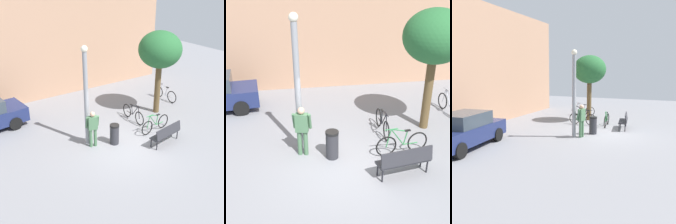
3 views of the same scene
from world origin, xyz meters
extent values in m
plane|color=gray|center=(0.00, 0.00, 0.00)|extent=(36.00, 36.00, 0.00)
cube|color=tan|center=(0.00, 8.19, 3.67)|extent=(15.28, 2.00, 7.35)
cylinder|color=gray|center=(-1.28, 1.30, 2.07)|extent=(0.19, 0.19, 4.13)
sphere|color=#F2EACC|center=(-1.28, 1.30, 4.25)|extent=(0.28, 0.28, 0.28)
cylinder|color=#47704C|center=(-1.33, 0.93, 0.42)|extent=(0.14, 0.14, 0.85)
cylinder|color=#47704C|center=(-1.13, 0.88, 0.42)|extent=(0.14, 0.14, 0.85)
cube|color=#47704C|center=(-1.23, 0.90, 1.15)|extent=(0.44, 0.31, 0.60)
sphere|color=tan|center=(-1.23, 0.90, 1.56)|extent=(0.22, 0.22, 0.22)
cylinder|color=#47704C|center=(-1.46, 1.01, 1.18)|extent=(0.14, 0.24, 0.55)
cylinder|color=#47704C|center=(-0.98, 0.89, 1.18)|extent=(0.14, 0.24, 0.55)
cube|color=#2D2D33|center=(1.55, -0.64, 0.45)|extent=(1.65, 0.67, 0.06)
cube|color=#2D2D33|center=(1.58, -0.83, 0.70)|extent=(1.60, 0.36, 0.44)
cylinder|color=black|center=(0.82, -0.59, 0.21)|extent=(0.05, 0.05, 0.42)
cylinder|color=black|center=(2.24, -0.38, 0.21)|extent=(0.05, 0.05, 0.42)
cylinder|color=black|center=(0.87, -0.91, 0.21)|extent=(0.05, 0.05, 0.42)
cylinder|color=black|center=(2.29, -0.70, 0.21)|extent=(0.05, 0.05, 0.42)
cylinder|color=brown|center=(3.44, 2.04, 1.34)|extent=(0.31, 0.31, 2.67)
ellipsoid|color=#276332|center=(3.44, 2.04, 3.44)|extent=(2.20, 2.20, 1.87)
torus|color=black|center=(1.38, 0.36, 0.36)|extent=(0.71, 0.12, 0.71)
torus|color=black|center=(2.48, 0.46, 0.36)|extent=(0.71, 0.12, 0.71)
cylinder|color=#338447|center=(1.74, 0.39, 0.64)|extent=(0.50, 0.08, 0.64)
cylinder|color=#338447|center=(1.79, 0.40, 0.88)|extent=(0.58, 0.09, 0.18)
cylinder|color=#338447|center=(2.03, 0.42, 0.57)|extent=(0.14, 0.05, 0.48)
cylinder|color=#338447|center=(2.23, 0.44, 0.33)|extent=(0.50, 0.08, 0.04)
cylinder|color=#338447|center=(1.45, 0.36, 0.64)|extent=(0.17, 0.05, 0.63)
cube|color=black|center=(2.08, 0.43, 0.83)|extent=(0.21, 0.10, 0.04)
cylinder|color=#338447|center=(1.51, 0.37, 0.95)|extent=(0.44, 0.07, 0.03)
torus|color=black|center=(1.71, 1.35, 0.36)|extent=(0.08, 0.71, 0.71)
torus|color=black|center=(1.76, 2.44, 0.36)|extent=(0.08, 0.71, 0.71)
cylinder|color=black|center=(1.73, 1.71, 0.64)|extent=(0.06, 0.50, 0.64)
cylinder|color=black|center=(1.73, 1.76, 0.88)|extent=(0.06, 0.58, 0.18)
cylinder|color=black|center=(1.74, 1.99, 0.57)|extent=(0.04, 0.14, 0.48)
cylinder|color=black|center=(1.75, 2.19, 0.33)|extent=(0.06, 0.50, 0.04)
cylinder|color=black|center=(1.71, 1.41, 0.64)|extent=(0.04, 0.17, 0.63)
cube|color=black|center=(1.74, 2.04, 0.83)|extent=(0.09, 0.20, 0.04)
cylinder|color=black|center=(1.71, 1.48, 0.95)|extent=(0.05, 0.44, 0.03)
torus|color=black|center=(4.99, 3.57, 0.36)|extent=(0.07, 0.71, 0.71)
torus|color=black|center=(5.02, 2.47, 0.36)|extent=(0.07, 0.71, 0.71)
cylinder|color=#ADADB7|center=(5.00, 3.21, 0.64)|extent=(0.05, 0.50, 0.64)
cylinder|color=#ADADB7|center=(5.00, 3.16, 0.88)|extent=(0.05, 0.58, 0.18)
cylinder|color=#ADADB7|center=(5.01, 2.92, 0.57)|extent=(0.04, 0.14, 0.48)
cylinder|color=#ADADB7|center=(5.01, 2.72, 0.33)|extent=(0.05, 0.50, 0.04)
cylinder|color=#ADADB7|center=(4.99, 3.51, 0.64)|extent=(0.04, 0.17, 0.63)
cube|color=black|center=(5.01, 2.87, 0.83)|extent=(0.09, 0.20, 0.04)
cylinder|color=#ADADB7|center=(4.99, 3.44, 0.95)|extent=(0.04, 0.44, 0.03)
cube|color=navy|center=(-4.99, 4.99, 0.62)|extent=(4.36, 2.15, 0.70)
cube|color=#333D47|center=(-4.99, 4.99, 1.25)|extent=(2.26, 1.78, 0.60)
cylinder|color=black|center=(-3.73, 5.94, 0.32)|extent=(0.66, 0.29, 0.64)
cylinder|color=black|center=(-3.56, 4.34, 0.32)|extent=(0.66, 0.29, 0.64)
cylinder|color=black|center=(-6.24, 4.05, 0.32)|extent=(0.66, 0.29, 0.64)
cylinder|color=#2D2D33|center=(-0.33, 0.57, 0.43)|extent=(0.40, 0.40, 0.86)
cylinder|color=black|center=(-0.33, 0.57, 0.90)|extent=(0.42, 0.42, 0.08)
camera|label=1|loc=(-6.85, -8.90, 7.01)|focal=47.88mm
camera|label=2|loc=(-1.51, -7.38, 5.30)|focal=47.55mm
camera|label=3|loc=(-13.61, -3.53, 3.37)|focal=42.35mm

